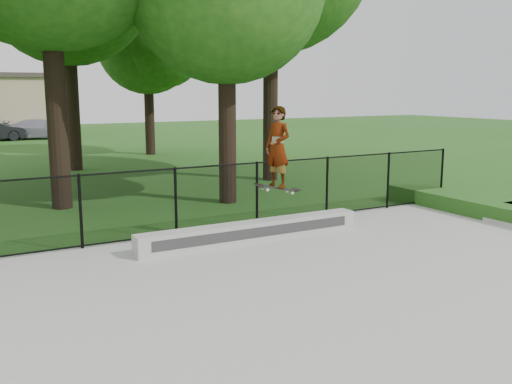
% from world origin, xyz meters
% --- Properties ---
extents(ground, '(100.00, 100.00, 0.00)m').
position_xyz_m(ground, '(0.00, 0.00, 0.00)').
color(ground, '#275417').
rests_on(ground, ground).
extents(concrete_slab, '(14.00, 12.00, 0.06)m').
position_xyz_m(concrete_slab, '(0.00, 0.00, 0.03)').
color(concrete_slab, '#A4A49F').
rests_on(concrete_slab, ground).
extents(grind_ledge, '(5.02, 0.40, 0.42)m').
position_xyz_m(grind_ledge, '(1.21, 4.70, 0.27)').
color(grind_ledge, '#AFB0AA').
rests_on(grind_ledge, concrete_slab).
extents(car_c, '(4.41, 2.88, 1.29)m').
position_xyz_m(car_c, '(1.82, 34.28, 0.64)').
color(car_c, '#9C9BAF').
rests_on(car_c, ground).
extents(skater_airborne, '(0.83, 0.69, 1.83)m').
position_xyz_m(skater_airborne, '(1.69, 4.50, 1.99)').
color(skater_airborne, black).
rests_on(skater_airborne, ground).
extents(chainlink_fence, '(16.06, 0.06, 1.50)m').
position_xyz_m(chainlink_fence, '(0.00, 5.90, 0.81)').
color(chainlink_fence, black).
rests_on(chainlink_fence, concrete_slab).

